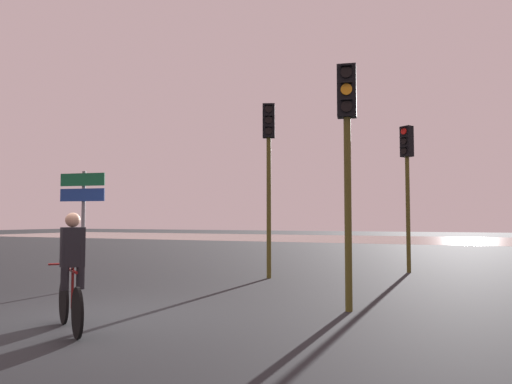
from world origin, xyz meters
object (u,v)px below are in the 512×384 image
(direction_sign_post, at_px, (83,207))
(cyclist, at_px, (72,271))
(traffic_light_center, at_px, (269,157))
(traffic_light_far_right, at_px, (407,170))
(traffic_light_near_right, at_px, (347,138))

(direction_sign_post, bearing_deg, cyclist, 122.36)
(traffic_light_center, height_order, direction_sign_post, traffic_light_center)
(traffic_light_far_right, distance_m, traffic_light_center, 4.31)
(traffic_light_near_right, bearing_deg, direction_sign_post, -13.49)
(traffic_light_center, relative_size, traffic_light_near_right, 1.10)
(traffic_light_far_right, xyz_separation_m, direction_sign_post, (-6.09, -6.55, -1.17))
(direction_sign_post, xyz_separation_m, cyclist, (2.90, -3.24, -0.97))
(traffic_light_far_right, relative_size, traffic_light_center, 0.93)
(direction_sign_post, distance_m, cyclist, 4.46)
(traffic_light_far_right, bearing_deg, traffic_light_near_right, 118.83)
(traffic_light_center, height_order, traffic_light_near_right, traffic_light_center)
(direction_sign_post, bearing_deg, traffic_light_far_right, -142.34)
(traffic_light_near_right, bearing_deg, traffic_light_far_right, -102.62)
(cyclist, bearing_deg, traffic_light_near_right, -9.43)
(traffic_light_center, distance_m, cyclist, 7.24)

